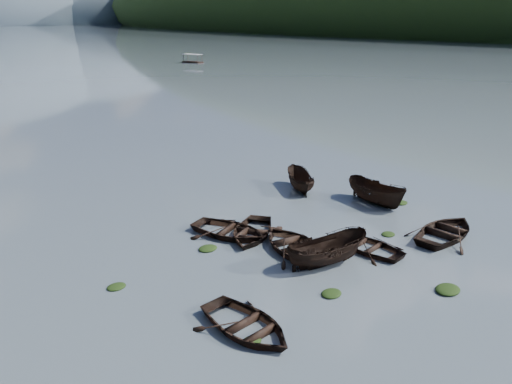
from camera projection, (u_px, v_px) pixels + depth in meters
ground_plane at (426, 304)px, 22.26m from camera, size 2400.00×2400.00×0.00m
right_hill_far at (499, 29)px, 457.54m from camera, size 520.00×1200.00×190.00m
haze_mtn_d at (75, 22)px, 868.95m from camera, size 520.00×520.00×220.00m
rowboat_0 at (246, 331)px, 20.34m from camera, size 3.59×4.79×0.95m
rowboat_1 at (294, 250)px, 27.33m from camera, size 4.41×5.53×1.03m
rowboat_2 at (326, 264)px, 25.82m from camera, size 4.98×2.82×1.81m
rowboat_3 at (369, 250)px, 27.36m from camera, size 3.16×4.20×0.83m
rowboat_4 at (446, 236)px, 29.02m from camera, size 5.35×4.05×1.04m
rowboat_5 at (376, 203)px, 34.09m from camera, size 2.15×4.94×1.86m
rowboat_6 at (229, 235)px, 29.19m from camera, size 4.88×5.67×0.99m
rowboat_7 at (252, 236)px, 29.06m from camera, size 5.59×5.35×0.94m
rowboat_8 at (300, 190)px, 36.81m from camera, size 3.43×4.42×1.62m
weed_clump_0 at (331, 294)px, 22.99m from camera, size 1.03×0.84×0.22m
weed_clump_1 at (252, 342)px, 19.64m from camera, size 0.86×0.68×0.19m
weed_clump_2 at (448, 291)px, 23.28m from camera, size 1.30×1.04×0.28m
weed_clump_3 at (388, 235)px, 29.23m from camera, size 0.87×0.73×0.19m
weed_clump_4 at (401, 203)px, 34.10m from camera, size 1.05×0.83×0.22m
weed_clump_5 at (116, 287)px, 23.58m from camera, size 0.92×0.74×0.19m
weed_clump_6 at (208, 249)px, 27.42m from camera, size 1.08×0.90×0.23m
weed_clump_7 at (372, 187)px, 37.35m from camera, size 1.02×0.82×0.22m
pontoon_right at (193, 63)px, 134.89m from camera, size 3.98×6.07×2.15m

